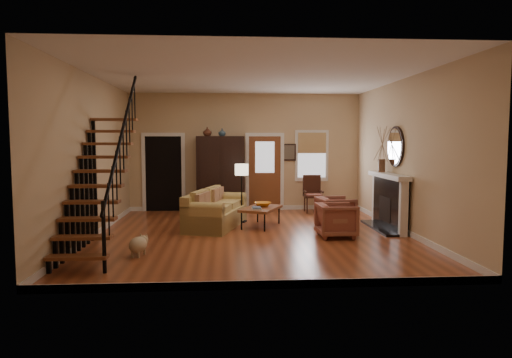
{
  "coord_description": "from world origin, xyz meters",
  "views": [
    {
      "loc": [
        -0.55,
        -9.42,
        1.98
      ],
      "look_at": [
        0.1,
        0.4,
        1.15
      ],
      "focal_mm": 32.0,
      "sensor_mm": 36.0,
      "label": 1
    }
  ],
  "objects": [
    {
      "name": "room",
      "position": [
        -0.41,
        1.76,
        1.51
      ],
      "size": [
        7.0,
        7.33,
        3.3
      ],
      "color": "brown",
      "rests_on": "ground"
    },
    {
      "name": "fireplace",
      "position": [
        3.13,
        0.5,
        0.74
      ],
      "size": [
        0.33,
        1.95,
        2.3
      ],
      "color": "black",
      "rests_on": "ground"
    },
    {
      "name": "armoire",
      "position": [
        -0.7,
        3.15,
        1.05
      ],
      "size": [
        1.3,
        0.6,
        2.1
      ],
      "primitive_type": null,
      "color": "black",
      "rests_on": "ground"
    },
    {
      "name": "coffee_table",
      "position": [
        0.25,
        0.95,
        0.22
      ],
      "size": [
        1.11,
        1.35,
        0.45
      ],
      "primitive_type": null,
      "rotation": [
        0.0,
        0.0,
        -0.43
      ],
      "color": "brown",
      "rests_on": "ground"
    },
    {
      "name": "vase_a",
      "position": [
        -1.05,
        3.05,
        2.22
      ],
      "size": [
        0.24,
        0.24,
        0.25
      ],
      "primitive_type": "imported",
      "color": "#4C2619",
      "rests_on": "armoire"
    },
    {
      "name": "sofa",
      "position": [
        -0.78,
        0.98,
        0.4
      ],
      "size": [
        1.48,
        2.31,
        0.8
      ],
      "primitive_type": null,
      "rotation": [
        0.0,
        0.0,
        -0.28
      ],
      "color": "tan",
      "rests_on": "ground"
    },
    {
      "name": "side_chair",
      "position": [
        1.85,
        2.95,
        0.51
      ],
      "size": [
        0.54,
        0.54,
        1.02
      ],
      "primitive_type": null,
      "color": "#3B1C12",
      "rests_on": "ground"
    },
    {
      "name": "floor_lamp",
      "position": [
        -0.17,
        1.57,
        0.71
      ],
      "size": [
        0.42,
        0.42,
        1.42
      ],
      "primitive_type": null,
      "rotation": [
        0.0,
        0.0,
        -0.39
      ],
      "color": "black",
      "rests_on": "ground"
    },
    {
      "name": "bowl",
      "position": [
        0.3,
        1.1,
        0.5
      ],
      "size": [
        0.4,
        0.4,
        0.1
      ],
      "primitive_type": "imported",
      "color": "orange",
      "rests_on": "coffee_table"
    },
    {
      "name": "dog",
      "position": [
        -2.07,
        -1.61,
        0.17
      ],
      "size": [
        0.38,
        0.53,
        0.34
      ],
      "primitive_type": null,
      "rotation": [
        0.0,
        0.0,
        -0.24
      ],
      "color": "#CAB38A",
      "rests_on": "ground"
    },
    {
      "name": "armchair_left",
      "position": [
        1.71,
        -0.3,
        0.35
      ],
      "size": [
        0.78,
        0.76,
        0.7
      ],
      "primitive_type": "imported",
      "rotation": [
        0.0,
        0.0,
        1.59
      ],
      "color": "maroon",
      "rests_on": "ground"
    },
    {
      "name": "staircase",
      "position": [
        -2.78,
        -1.3,
        1.6
      ],
      "size": [
        0.94,
        2.8,
        3.2
      ],
      "primitive_type": null,
      "color": "brown",
      "rests_on": "ground"
    },
    {
      "name": "armchair_right",
      "position": [
        1.93,
        0.68,
        0.36
      ],
      "size": [
        0.87,
        0.85,
        0.71
      ],
      "primitive_type": "imported",
      "rotation": [
        0.0,
        0.0,
        1.7
      ],
      "color": "maroon",
      "rests_on": "ground"
    },
    {
      "name": "books",
      "position": [
        0.13,
        0.65,
        0.48
      ],
      "size": [
        0.21,
        0.29,
        0.05
      ],
      "primitive_type": null,
      "color": "beige",
      "rests_on": "coffee_table"
    },
    {
      "name": "vase_b",
      "position": [
        -0.65,
        3.05,
        2.21
      ],
      "size": [
        0.2,
        0.2,
        0.21
      ],
      "primitive_type": "imported",
      "color": "#334C60",
      "rests_on": "armoire"
    }
  ]
}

